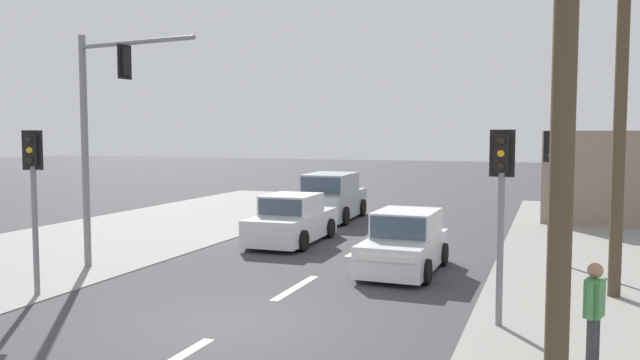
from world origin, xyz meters
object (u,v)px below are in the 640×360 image
Objects in this scene: pedestal_signal_left_kerb at (33,184)px; pedestal_signal_right_kerb at (501,194)px; pedestal_signal_far_median at (551,173)px; suv_kerbside_parked at (332,198)px; pedestrian_at_kerb at (594,311)px; utility_pole_midground_right at (622,62)px; traffic_signal_mast at (99,120)px; hatchback_crossing_left at (405,244)px; sedan_receding_far at (292,221)px.

pedestal_signal_right_kerb is at bearing 7.54° from pedestal_signal_left_kerb.
pedestal_signal_far_median is 10.25m from suv_kerbside_parked.
pedestal_signal_right_kerb reaches higher than pedestrian_at_kerb.
suv_kerbside_parked is at bearing 136.30° from utility_pole_midground_right.
suv_kerbside_parked is (2.47, 10.76, -2.95)m from traffic_signal_mast.
traffic_signal_mast is 10.19m from pedestal_signal_right_kerb.
pedestal_signal_far_median reaches higher than pedestrian_at_kerb.
utility_pole_midground_right reaches higher than pedestrian_at_kerb.
traffic_signal_mast is at bearing -161.62° from hatchback_crossing_left.
suv_kerbside_parked is (-7.52, 12.20, -1.53)m from pedestal_signal_right_kerb.
pedestal_signal_left_kerb is at bearing -160.04° from utility_pole_midground_right.
traffic_signal_mast reaches higher than pedestrian_at_kerb.
hatchback_crossing_left is at bearing -33.30° from sedan_receding_far.
pedestal_signal_left_kerb is at bearing -98.38° from suv_kerbside_parked.
traffic_signal_mast reaches higher than sedan_receding_far.
pedestal_signal_left_kerb reaches higher than hatchback_crossing_left.
utility_pole_midground_right is at bearing 7.20° from traffic_signal_mast.
pedestal_signal_left_kerb is 12.87m from pedestal_signal_far_median.
pedestal_signal_far_median is at bearing 24.81° from traffic_signal_mast.
sedan_receding_far is 2.63× the size of pedestrian_at_kerb.
sedan_receding_far is 11.96m from pedestrian_at_kerb.
utility_pole_midground_right is 6.46m from hatchback_crossing_left.
sedan_receding_far is at bearing -83.84° from suv_kerbside_parked.
suv_kerbside_parked is at bearing 81.62° from pedestal_signal_left_kerb.
hatchback_crossing_left is at bearing -143.44° from pedestal_signal_far_median.
traffic_signal_mast is 8.37m from hatchback_crossing_left.
pedestal_signal_left_kerb is at bearing -107.90° from sedan_receding_far.
pedestal_signal_far_median is at bearing 82.73° from pedestal_signal_right_kerb.
pedestal_signal_right_kerb is 6.49m from pedestal_signal_far_median.
pedestal_signal_far_median is at bearing 36.56° from hatchback_crossing_left.
pedestrian_at_kerb is (4.08, -5.69, 0.22)m from hatchback_crossing_left.
pedestal_signal_right_kerb is 2.76m from pedestrian_at_kerb.
traffic_signal_mast is 3.08m from pedestal_signal_left_kerb.
pedestal_signal_far_median is 8.40m from pedestrian_at_kerb.
hatchback_crossing_left is at bearing 36.77° from pedestal_signal_left_kerb.
pedestal_signal_left_kerb is (-11.64, -4.23, -2.55)m from utility_pole_midground_right.
traffic_signal_mast is at bearing -155.19° from pedestal_signal_far_median.
utility_pole_midground_right is 5.81× the size of pedestrian_at_kerb.
pedestal_signal_right_kerb and pedestal_signal_left_kerb have the same top height.
pedestrian_at_kerb is at bearing -15.81° from traffic_signal_mast.
pedestrian_at_kerb is (11.45, -3.24, -2.91)m from traffic_signal_mast.
pedestal_signal_left_kerb is 8.55m from sedan_receding_far.
traffic_signal_mast is 1.69× the size of pedestal_signal_left_kerb.
traffic_signal_mast is at bearing 171.80° from pedestal_signal_right_kerb.
pedestrian_at_kerb is at bearing -2.85° from pedestal_signal_left_kerb.
pedestal_signal_right_kerb is 1.00× the size of pedestal_signal_left_kerb.
pedestrian_at_kerb is at bearing -85.55° from pedestal_signal_far_median.
pedestal_signal_left_kerb is at bearing -79.76° from traffic_signal_mast.
pedestal_signal_far_median is at bearing 110.89° from utility_pole_midground_right.
utility_pole_midground_right is at bearing -22.46° from sedan_receding_far.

